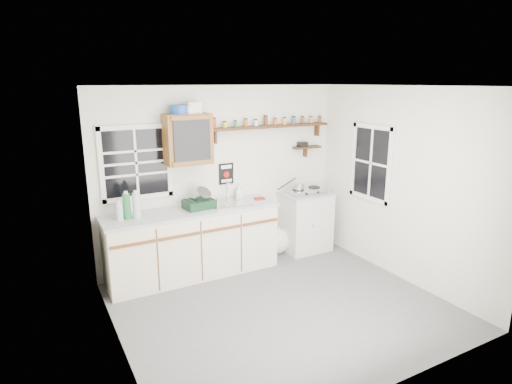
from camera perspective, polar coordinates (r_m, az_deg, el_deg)
room at (r=4.69m, az=3.63°, el=-1.54°), size 3.64×3.24×2.54m
main_cabinet at (r=5.81m, az=-8.37°, el=-6.66°), size 2.31×0.63×0.92m
right_cabinet at (r=6.64m, az=6.56°, el=-3.90°), size 0.73×0.57×0.91m
sink at (r=5.86m, az=-3.64°, el=-1.50°), size 0.52×0.44×0.29m
upper_cabinet at (r=5.62m, az=-9.07°, el=6.98°), size 0.60×0.32×0.65m
upper_cabinet_clutter at (r=5.58m, az=-9.39°, el=10.88°), size 0.40×0.24×0.14m
spice_shelf at (r=6.20m, az=1.87°, el=8.83°), size 1.91×0.18×0.35m
secondary_shelf at (r=6.60m, az=6.60°, el=6.00°), size 0.45×0.16×0.24m
warning_sign at (r=6.06m, az=-3.99°, el=2.45°), size 0.22×0.02×0.30m
window_back at (r=5.61m, az=-15.71°, el=3.77°), size 0.93×0.03×0.98m
window_right at (r=6.15m, az=15.09°, el=3.77°), size 0.03×0.78×1.08m
water_bottles at (r=5.41m, az=-16.62°, el=-1.92°), size 0.29×0.12×0.35m
dish_rack at (r=5.69m, az=-7.48°, el=-1.23°), size 0.41×0.32×0.29m
soap_bottle at (r=6.13m, az=-2.31°, el=0.15°), size 0.10×0.10×0.21m
rag at (r=6.08m, az=0.48°, el=-0.88°), size 0.16×0.14×0.02m
hotplate at (r=6.48m, az=6.71°, el=0.17°), size 0.59×0.32×0.08m
saucepan at (r=6.38m, az=5.60°, el=0.76°), size 0.39×0.17×0.17m
trash_bag at (r=6.55m, az=2.91°, el=-6.54°), size 0.39×0.36×0.45m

